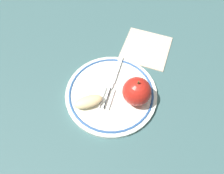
% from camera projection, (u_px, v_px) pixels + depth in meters
% --- Properties ---
extents(ground_plane, '(2.00, 2.00, 0.00)m').
position_uv_depth(ground_plane, '(111.00, 95.00, 0.59)').
color(ground_plane, '#395C5D').
extents(plate, '(0.24, 0.24, 0.01)m').
position_uv_depth(plate, '(112.00, 92.00, 0.58)').
color(plate, white).
rests_on(plate, ground_plane).
extents(apple_red_whole, '(0.07, 0.07, 0.08)m').
position_uv_depth(apple_red_whole, '(137.00, 91.00, 0.53)').
color(apple_red_whole, red).
rests_on(apple_red_whole, plate).
extents(apple_slice_front, '(0.08, 0.07, 0.02)m').
position_uv_depth(apple_slice_front, '(88.00, 102.00, 0.55)').
color(apple_slice_front, beige).
rests_on(apple_slice_front, plate).
extents(fork, '(0.18, 0.05, 0.00)m').
position_uv_depth(fork, '(114.00, 79.00, 0.59)').
color(fork, silver).
rests_on(fork, plate).
extents(napkin_folded, '(0.16, 0.16, 0.01)m').
position_uv_depth(napkin_folded, '(146.00, 48.00, 0.67)').
color(napkin_folded, beige).
rests_on(napkin_folded, ground_plane).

